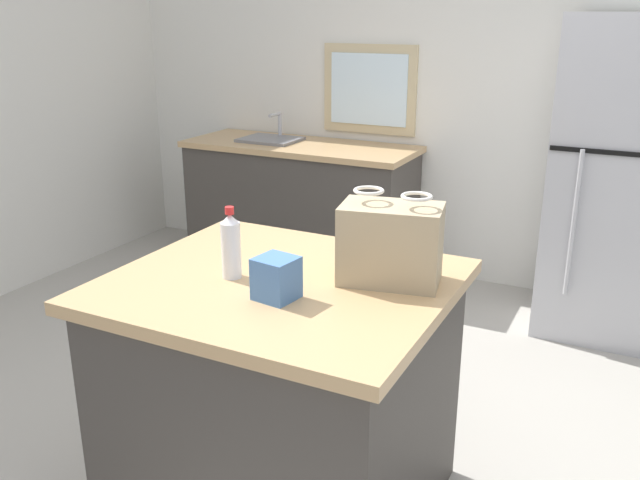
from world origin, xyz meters
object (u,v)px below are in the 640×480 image
at_px(bottle, 231,246).
at_px(small_box, 276,278).
at_px(refrigerator, 627,181).
at_px(shopping_bag, 391,243).
at_px(kitchen_island, 282,395).

bearing_deg(bottle, small_box, -21.20).
distance_m(refrigerator, shopping_bag, 2.12).
height_order(shopping_bag, bottle, shopping_bag).
height_order(kitchen_island, small_box, small_box).
bearing_deg(refrigerator, small_box, -110.73).
bearing_deg(small_box, shopping_bag, 47.81).
bearing_deg(bottle, kitchen_island, 19.71).
distance_m(refrigerator, bottle, 2.50).
distance_m(shopping_bag, bottle, 0.54).
relative_size(shopping_bag, small_box, 2.66).
relative_size(small_box, bottle, 0.54).
relative_size(kitchen_island, small_box, 8.31).
xyz_separation_m(kitchen_island, bottle, (-0.16, -0.06, 0.56)).
bearing_deg(shopping_bag, kitchen_island, -156.00).
xyz_separation_m(refrigerator, shopping_bag, (-0.61, -2.03, 0.16)).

